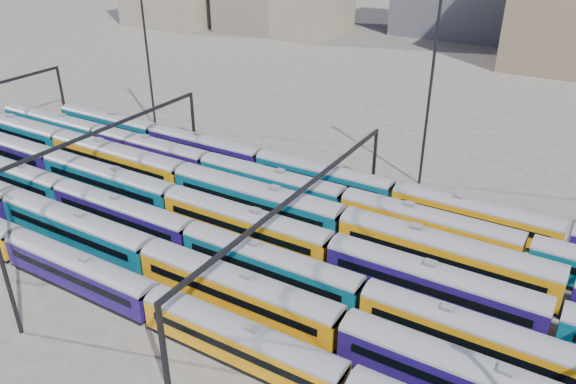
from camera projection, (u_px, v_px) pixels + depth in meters
The scene contains 12 objects.
ground at pixel (220, 234), 63.35m from camera, with size 500.00×500.00×0.00m, color #403B36.
rake_0 at pixel (347, 384), 40.40m from camera, with size 111.80×2.73×4.58m.
rake_1 at pixel (237, 287), 50.12m from camera, with size 103.86×3.04×5.12m.
rake_2 at pixel (63, 191), 67.30m from camera, with size 117.11×2.86×4.80m.
rake_3 at pixel (245, 222), 60.51m from camera, with size 103.34×3.03×5.10m.
rake_4 at pixel (182, 176), 70.19m from camera, with size 133.41×3.25×5.49m.
rake_5 at pixel (270, 181), 69.60m from camera, with size 100.47×2.94×4.95m.
rake_6 at pixel (394, 193), 66.99m from camera, with size 114.29×2.79×4.68m.
gantry_1 at pixel (87, 144), 69.34m from camera, with size 0.35×40.35×8.03m.
gantry_2 at pixel (297, 203), 55.68m from camera, with size 0.35×40.35×8.03m.
mast_1 at pixel (146, 42), 87.41m from camera, with size 1.40×0.50×25.60m.
mast_3 at pixel (431, 81), 68.45m from camera, with size 1.40×0.50×25.60m.
Camera 1 is at (34.31, -42.58, 33.23)m, focal length 35.00 mm.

